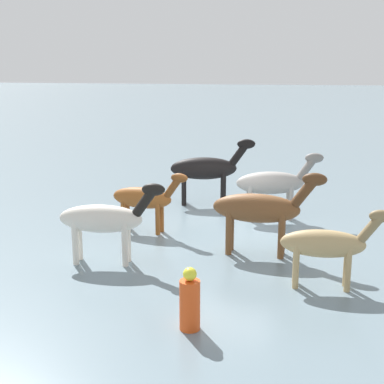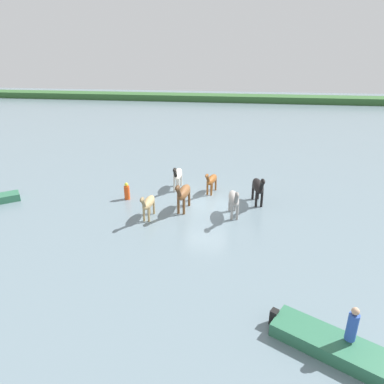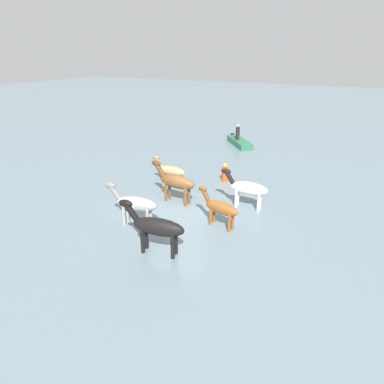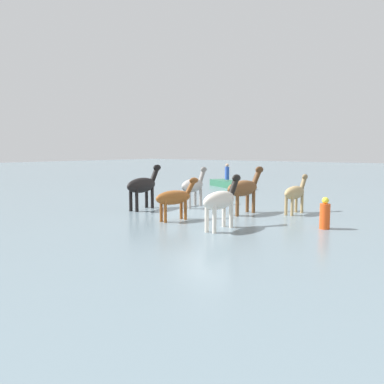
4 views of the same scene
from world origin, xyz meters
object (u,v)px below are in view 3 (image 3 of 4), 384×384
(horse_dun_straggler, at_px, (247,188))
(buoy_channel_marker, at_px, (225,173))
(horse_chestnut_trailing, at_px, (156,227))
(horse_rear_stallion, at_px, (135,204))
(horse_gray_outer, at_px, (171,171))
(boat_launch_far, at_px, (239,143))
(horse_dark_mare, at_px, (175,182))
(person_spotter_bow, at_px, (238,132))
(horse_pinto_flank, at_px, (220,208))

(horse_dun_straggler, xyz_separation_m, buoy_channel_marker, (-2.87, -2.36, -0.53))
(horse_chestnut_trailing, bearing_deg, horse_rear_stallion, -43.19)
(horse_dun_straggler, xyz_separation_m, horse_gray_outer, (-0.71, -4.83, -0.11))
(horse_gray_outer, height_order, boat_launch_far, horse_gray_outer)
(horse_dark_mare, height_order, buoy_channel_marker, horse_dark_mare)
(horse_dark_mare, height_order, horse_gray_outer, horse_dark_mare)
(horse_dun_straggler, bearing_deg, horse_chestnut_trailing, 70.61)
(horse_rear_stallion, distance_m, horse_chestnut_trailing, 2.51)
(horse_dun_straggler, bearing_deg, boat_launch_far, -70.32)
(horse_chestnut_trailing, xyz_separation_m, horse_gray_outer, (-6.19, -3.17, -0.21))
(person_spotter_bow, bearing_deg, buoy_channel_marker, 16.07)
(horse_dark_mare, distance_m, person_spotter_bow, 12.30)
(horse_chestnut_trailing, distance_m, buoy_channel_marker, 8.41)
(person_spotter_bow, height_order, buoy_channel_marker, person_spotter_bow)
(horse_rear_stallion, distance_m, boat_launch_far, 15.45)
(horse_dark_mare, height_order, person_spotter_bow, horse_dark_mare)
(horse_gray_outer, relative_size, buoy_channel_marker, 1.91)
(horse_pinto_flank, height_order, boat_launch_far, horse_pinto_flank)
(horse_chestnut_trailing, height_order, boat_launch_far, horse_chestnut_trailing)
(horse_dark_mare, distance_m, horse_pinto_flank, 3.37)
(horse_rear_stallion, height_order, horse_gray_outer, horse_rear_stallion)
(boat_launch_far, xyz_separation_m, person_spotter_bow, (0.15, -0.14, 0.95))
(horse_gray_outer, bearing_deg, horse_dun_straggler, 172.78)
(boat_launch_far, bearing_deg, horse_dun_straggler, -17.80)
(horse_dark_mare, bearing_deg, horse_gray_outer, -47.41)
(horse_gray_outer, bearing_deg, horse_pinto_flank, 146.19)
(buoy_channel_marker, bearing_deg, horse_gray_outer, -48.77)
(horse_chestnut_trailing, height_order, buoy_channel_marker, horse_chestnut_trailing)
(horse_dark_mare, relative_size, horse_chestnut_trailing, 0.98)
(horse_rear_stallion, height_order, horse_pinto_flank, horse_rear_stallion)
(horse_dark_mare, height_order, horse_chestnut_trailing, horse_chestnut_trailing)
(horse_dun_straggler, relative_size, buoy_channel_marker, 2.14)
(horse_chestnut_trailing, relative_size, person_spotter_bow, 2.26)
(horse_gray_outer, distance_m, person_spotter_bow, 10.46)
(horse_dark_mare, height_order, horse_dun_straggler, horse_dark_mare)
(horse_pinto_flank, height_order, horse_gray_outer, horse_gray_outer)
(horse_dark_mare, xyz_separation_m, horse_pinto_flank, (1.34, 3.08, -0.21))
(horse_pinto_flank, xyz_separation_m, horse_dun_straggler, (-2.41, 0.37, 0.12))
(horse_rear_stallion, relative_size, boat_launch_far, 0.72)
(horse_dark_mare, bearing_deg, horse_dun_straggler, -158.05)
(horse_chestnut_trailing, distance_m, person_spotter_bow, 16.93)
(horse_dun_straggler, relative_size, horse_gray_outer, 1.12)
(horse_dun_straggler, distance_m, person_spotter_bow, 12.14)
(horse_rear_stallion, xyz_separation_m, boat_launch_far, (-15.40, -0.87, -0.91))
(horse_pinto_flank, xyz_separation_m, buoy_channel_marker, (-5.28, -2.00, -0.41))
(horse_pinto_flank, relative_size, person_spotter_bow, 1.82)
(person_spotter_bow, xyz_separation_m, buoy_channel_marker, (8.30, 2.39, -0.60))
(horse_rear_stallion, bearing_deg, horse_chestnut_trailing, 136.55)
(horse_chestnut_trailing, bearing_deg, horse_gray_outer, -72.24)
(horse_dark_mare, relative_size, buoy_channel_marker, 2.32)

